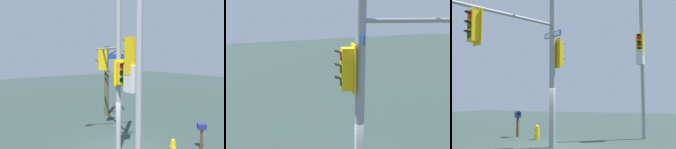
{
  "view_description": "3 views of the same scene",
  "coord_description": "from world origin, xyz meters",
  "views": [
    {
      "loc": [
        9.91,
        -7.48,
        5.0
      ],
      "look_at": [
        -0.42,
        -0.29,
        3.9
      ],
      "focal_mm": 39.97,
      "sensor_mm": 36.0,
      "label": 1
    },
    {
      "loc": [
        3.52,
        6.47,
        5.63
      ],
      "look_at": [
        0.38,
        -0.35,
        3.85
      ],
      "focal_mm": 47.37,
      "sensor_mm": 36.0,
      "label": 2
    },
    {
      "loc": [
        -10.97,
        -6.35,
        1.91
      ],
      "look_at": [
        0.45,
        -0.34,
        3.11
      ],
      "focal_mm": 47.05,
      "sensor_mm": 36.0,
      "label": 3
    }
  ],
  "objects": [
    {
      "name": "ground_plane",
      "position": [
        0.0,
        0.0,
        0.0
      ],
      "size": [
        80.0,
        80.0,
        0.0
      ],
      "primitive_type": "plane",
      "color": "#2C3C38"
    },
    {
      "name": "main_signal_pole_assembly",
      "position": [
        -0.81,
        -0.02,
        4.89
      ],
      "size": [
        5.74,
        5.01,
        9.32
      ],
      "rotation": [
        0.0,
        0.0,
        2.8
      ],
      "color": "gray",
      "rests_on": "ground"
    },
    {
      "name": "secondary_pole_assembly",
      "position": [
        4.46,
        -2.85,
        4.23
      ],
      "size": [
        0.74,
        0.37,
        7.88
      ],
      "rotation": [
        0.0,
        0.0,
        3.08
      ],
      "color": "gray",
      "rests_on": "ground"
    },
    {
      "name": "fire_hydrant",
      "position": [
        1.77,
        1.9,
        0.34
      ],
      "size": [
        0.38,
        0.24,
        0.73
      ],
      "color": "yellow",
      "rests_on": "ground"
    },
    {
      "name": "mailbox",
      "position": [
        2.27,
        3.49,
        1.11
      ],
      "size": [
        0.46,
        0.49,
        1.41
      ],
      "rotation": [
        0.0,
        0.0,
        2.48
      ],
      "color": "#4C3823",
      "rests_on": "ground"
    }
  ]
}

